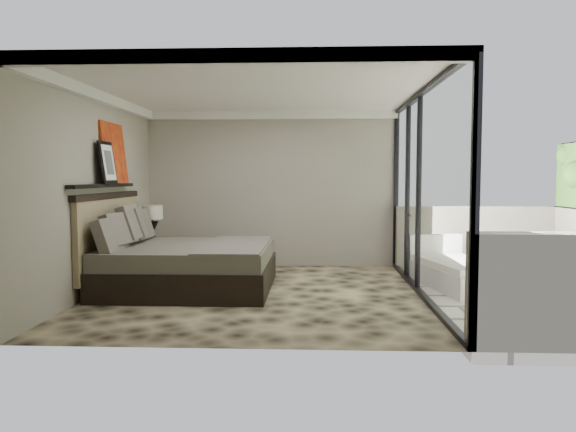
{
  "coord_description": "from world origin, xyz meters",
  "views": [
    {
      "loc": [
        0.78,
        -7.67,
        1.62
      ],
      "look_at": [
        0.4,
        0.4,
        1.06
      ],
      "focal_mm": 35.0,
      "sensor_mm": 36.0,
      "label": 1
    }
  ],
  "objects_px": {
    "nightstand": "(155,258)",
    "lounger": "(457,272)",
    "ottoman": "(562,269)",
    "table_lamp": "(153,219)",
    "bed": "(182,263)"
  },
  "relations": [
    {
      "from": "ottoman",
      "to": "lounger",
      "type": "relative_size",
      "value": 0.27
    },
    {
      "from": "nightstand",
      "to": "ottoman",
      "type": "xyz_separation_m",
      "value": [
        6.38,
        -0.97,
        0.02
      ]
    },
    {
      "from": "bed",
      "to": "nightstand",
      "type": "distance_m",
      "value": 1.63
    },
    {
      "from": "nightstand",
      "to": "ottoman",
      "type": "height_order",
      "value": "ottoman"
    },
    {
      "from": "bed",
      "to": "table_lamp",
      "type": "relative_size",
      "value": 3.83
    },
    {
      "from": "nightstand",
      "to": "lounger",
      "type": "height_order",
      "value": "lounger"
    },
    {
      "from": "table_lamp",
      "to": "ottoman",
      "type": "height_order",
      "value": "table_lamp"
    },
    {
      "from": "bed",
      "to": "table_lamp",
      "type": "distance_m",
      "value": 1.7
    },
    {
      "from": "nightstand",
      "to": "table_lamp",
      "type": "relative_size",
      "value": 0.77
    },
    {
      "from": "ottoman",
      "to": "table_lamp",
      "type": "bearing_deg",
      "value": 171.64
    },
    {
      "from": "nightstand",
      "to": "table_lamp",
      "type": "distance_m",
      "value": 0.68
    },
    {
      "from": "nightstand",
      "to": "bed",
      "type": "bearing_deg",
      "value": -65.65
    },
    {
      "from": "table_lamp",
      "to": "lounger",
      "type": "xyz_separation_m",
      "value": [
        4.85,
        -1.04,
        -0.7
      ]
    },
    {
      "from": "table_lamp",
      "to": "ottoman",
      "type": "distance_m",
      "value": 6.51
    },
    {
      "from": "table_lamp",
      "to": "lounger",
      "type": "height_order",
      "value": "table_lamp"
    }
  ]
}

